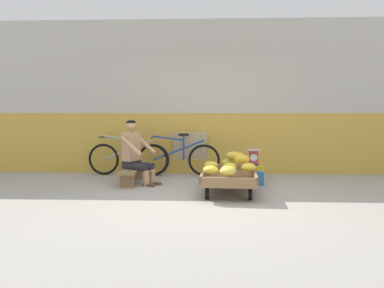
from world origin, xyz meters
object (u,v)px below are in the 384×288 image
Objects in this scene: sign_board at (190,153)px; shopping_bag at (258,178)px; low_bench at (132,172)px; weighing_scale at (253,157)px; bicycle_far_left at (179,158)px; banana_cart at (229,178)px; vendor_seated at (135,152)px; bicycle_near_left at (128,158)px; plastic_crate at (253,173)px.

sign_board is 3.63× the size of shopping_bag.
low_bench is 1.26× the size of sign_board.
sign_board is at bearing 145.30° from weighing_scale.
bicycle_far_left reaches higher than weighing_scale.
bicycle_far_left is 1.90× the size of sign_board.
banana_cart is at bearing -22.94° from low_bench.
vendor_seated is 0.94m from bicycle_near_left.
bicycle_near_left is 2.68m from shopping_bag.
bicycle_near_left is at bearing 167.57° from plastic_crate.
sign_board is at bearing 111.15° from banana_cart.
banana_cart is 1.86m from low_bench.
bicycle_far_left is (-0.93, 1.54, 0.11)m from banana_cart.
bicycle_far_left is at bearing 148.34° from shopping_bag.
banana_cart is 4.15× the size of plastic_crate.
low_bench is 2.25m from weighing_scale.
plastic_crate is at bearing 8.33° from vendor_seated.
bicycle_far_left is at bearing 46.15° from low_bench.
low_bench is 0.66× the size of bicycle_near_left.
vendor_seated is 3.17× the size of plastic_crate.
vendor_seated is at bearing -171.67° from plastic_crate.
banana_cart reaches higher than shopping_bag.
bicycle_far_left is 6.92× the size of shopping_bag.
shopping_bag is at bearing -1.46° from vendor_seated.
shopping_bag is at bearing -31.66° from bicycle_far_left.
low_bench is at bearing -132.08° from sign_board.
weighing_scale is at bearing -12.46° from bicycle_near_left.
weighing_scale reaches higher than plastic_crate.
bicycle_far_left is (-1.43, 0.54, 0.20)m from plastic_crate.
vendor_seated is at bearing -171.70° from weighing_scale.
plastic_crate is (2.22, 0.27, -0.05)m from low_bench.
sign_board reaches higher than low_bench.
weighing_scale is 1.25× the size of shopping_bag.
bicycle_near_left is at bearing 110.69° from vendor_seated.
low_bench is 0.97× the size of vendor_seated.
low_bench is at bearing -173.01° from plastic_crate.
low_bench is at bearing 177.54° from shopping_bag.
weighing_scale is at bearing 63.19° from banana_cart.
low_bench is 0.38m from vendor_seated.
bicycle_near_left is (-2.46, 0.54, 0.20)m from plastic_crate.
sign_board is (-1.21, 0.84, 0.28)m from plastic_crate.
shopping_bag is at bearing -19.96° from bicycle_near_left.
sign_board reaches higher than bicycle_near_left.
vendor_seated reaches higher than bicycle_near_left.
bicycle_near_left reaches higher than plastic_crate.
weighing_scale is at bearing -20.83° from bicycle_far_left.
plastic_crate is 1.50m from sign_board.
sign_board is (0.93, 1.15, -0.13)m from vendor_seated.
bicycle_far_left is at bearing 159.20° from plastic_crate.
vendor_seated is 2.23m from shopping_bag.
weighing_scale is at bearing 8.30° from vendor_seated.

